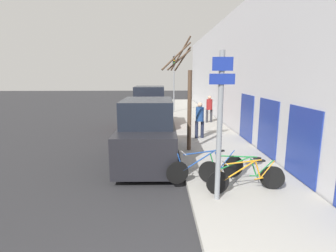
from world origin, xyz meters
TOP-DOWN VIEW (x-y plane):
  - ground_plane at (0.00, 11.20)m, footprint 80.00×80.00m
  - sidewalk_curb at (2.60, 14.00)m, footprint 3.20×32.00m
  - building_facade at (4.35, 13.92)m, footprint 0.23×32.00m
  - signpost at (1.63, 3.87)m, footprint 0.57×0.14m
  - bicycle_0 at (2.46, 4.27)m, footprint 2.12×0.53m
  - bicycle_1 at (2.40, 4.59)m, footprint 2.15×0.73m
  - bicycle_2 at (1.57, 5.00)m, footprint 2.29×0.69m
  - parked_car_0 at (-0.15, 7.18)m, footprint 2.16×4.65m
  - parked_car_1 at (-0.29, 13.16)m, footprint 2.09×4.19m
  - pedestrian_near at (2.14, 10.08)m, footprint 0.44×0.38m
  - pedestrian_far at (3.38, 14.25)m, footprint 0.43×0.37m
  - street_tree at (1.34, 8.14)m, footprint 1.18×1.25m
  - traffic_light at (1.44, 19.17)m, footprint 0.20×0.30m

SIDE VIEW (x-z plane):
  - ground_plane at x=0.00m, z-range 0.00..0.00m
  - sidewalk_curb at x=2.60m, z-range 0.00..0.15m
  - bicycle_0 at x=2.46m, z-range 0.10..0.92m
  - bicycle_1 at x=2.40m, z-range 0.09..0.95m
  - bicycle_2 at x=1.57m, z-range 0.09..0.97m
  - parked_car_0 at x=-0.15m, z-range -0.11..2.15m
  - parked_car_1 at x=-0.29m, z-range -0.12..2.34m
  - pedestrian_far at x=3.38m, z-range 0.28..1.95m
  - pedestrian_near at x=2.14m, z-range 0.28..1.97m
  - signpost at x=1.63m, z-range 0.27..3.74m
  - street_tree at x=1.34m, z-range -0.03..4.34m
  - traffic_light at x=1.44m, z-range 0.78..5.28m
  - building_facade at x=4.35m, z-range -0.02..6.48m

